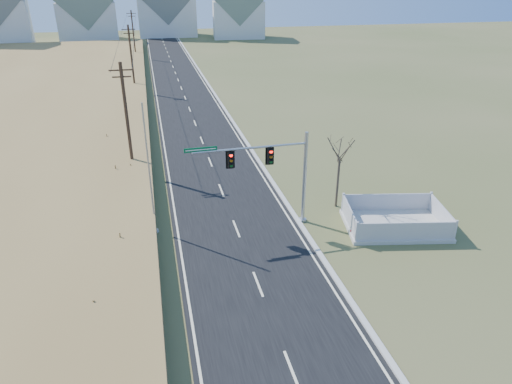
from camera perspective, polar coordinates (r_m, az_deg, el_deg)
name	(u,v)px	position (r m, az deg, el deg)	size (l,w,h in m)	color
ground	(250,264)	(26.12, -0.78, -8.97)	(260.00, 260.00, 0.00)	#475027
road	(179,83)	(72.73, -9.58, 13.32)	(8.00, 180.00, 0.06)	black
curb	(206,81)	(73.10, -6.26, 13.63)	(0.30, 180.00, 0.18)	#B2AFA8
utility_pole_near	(127,118)	(37.50, -15.83, 8.85)	(1.80, 0.26, 9.00)	#422D1E
utility_pole_mid	(132,58)	(66.87, -15.29, 15.84)	(1.80, 0.26, 9.00)	#422D1E
utility_pole_far	(133,34)	(96.63, -15.07, 18.55)	(1.80, 0.26, 9.00)	#422D1E
condo_nnw	(86,11)	(130.01, -20.45, 20.43)	(14.93, 11.17, 17.03)	silver
condo_n	(166,6)	(133.44, -11.18, 21.83)	(15.27, 10.20, 18.54)	silver
condo_ne	(238,10)	(127.72, -2.25, 21.76)	(14.12, 10.51, 16.52)	silver
traffic_signal_mast	(278,170)	(28.32, 2.71, 2.81)	(7.75, 0.53, 6.17)	#9EA0A5
fence_enclosure	(395,223)	(30.86, 16.93, -3.76)	(7.01, 5.44, 1.44)	#B7B5AD
open_sign	(353,231)	(29.30, 12.06, -4.75)	(0.46, 0.15, 0.57)	white
flagpole	(151,184)	(28.36, -13.04, 0.95)	(0.38, 0.38, 8.34)	#B7B5AD
bare_tree	(341,148)	(31.10, 10.52, 5.38)	(2.03, 2.03, 5.38)	#4C3F33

